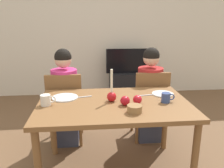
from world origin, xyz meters
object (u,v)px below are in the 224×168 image
at_px(dining_table, 114,111).
at_px(person_left_child, 65,99).
at_px(person_right_child, 149,96).
at_px(mug_right, 166,98).
at_px(plate_left, 65,97).
at_px(apple_by_left_plate, 137,100).
at_px(chair_right, 150,102).
at_px(mug_left, 46,100).
at_px(chair_left, 65,105).
at_px(tv_stand, 126,85).
at_px(tv, 127,61).
at_px(apple_near_candle, 125,101).
at_px(candle_centerpiece, 112,95).
at_px(bowl_walnuts, 135,109).
at_px(plate_right, 163,94).

distance_m(dining_table, person_left_child, 0.83).
xyz_separation_m(person_right_child, mug_right, (-0.03, -0.68, 0.23)).
relative_size(plate_left, apple_by_left_plate, 3.05).
bearing_deg(chair_right, plate_left, -155.52).
bearing_deg(mug_left, chair_left, 81.20).
xyz_separation_m(person_left_child, tv_stand, (1.00, 1.66, -0.33)).
distance_m(tv, apple_near_candle, 2.42).
relative_size(dining_table, person_right_child, 1.19).
distance_m(dining_table, candle_centerpiece, 0.15).
xyz_separation_m(person_right_child, mug_left, (-1.12, -0.65, 0.23)).
bearing_deg(dining_table, mug_right, -4.81).
bearing_deg(mug_right, bowl_walnuts, -148.05).
relative_size(person_right_child, apple_by_left_plate, 14.18).
bearing_deg(bowl_walnuts, tv_stand, 82.39).
bearing_deg(chair_left, mug_right, -33.02).
height_order(plate_left, mug_left, mug_left).
height_order(chair_right, apple_by_left_plate, chair_right).
bearing_deg(tv, person_right_child, -89.23).
xyz_separation_m(mug_left, bowl_walnuts, (0.76, -0.24, -0.02)).
distance_m(chair_left, apple_by_left_plate, 1.02).
bearing_deg(candle_centerpiece, chair_right, 47.56).
relative_size(person_right_child, tv_stand, 1.83).
bearing_deg(mug_left, candle_centerpiece, 4.10).
bearing_deg(person_left_child, apple_by_left_plate, -43.92).
height_order(person_left_child, mug_left, person_left_child).
height_order(plate_right, bowl_walnuts, bowl_walnuts).
distance_m(mug_left, apple_near_candle, 0.71).
bearing_deg(apple_near_candle, mug_right, 6.09).
bearing_deg(chair_right, mug_left, -151.08).
relative_size(person_left_child, person_right_child, 1.00).
xyz_separation_m(candle_centerpiece, apple_by_left_plate, (0.23, -0.09, -0.02)).
bearing_deg(person_right_child, person_left_child, 180.00).
height_order(chair_right, bowl_walnuts, chair_right).
bearing_deg(mug_left, person_left_child, 81.63).
relative_size(person_left_child, tv_stand, 1.83).
bearing_deg(person_left_child, chair_right, -1.81).
relative_size(candle_centerpiece, plate_right, 1.41).
distance_m(chair_right, apple_by_left_plate, 0.78).
height_order(plate_left, mug_right, mug_right).
bearing_deg(tv, chair_right, -89.25).
bearing_deg(tv_stand, chair_left, -120.62).
bearing_deg(chair_left, person_right_child, 1.81).
bearing_deg(plate_right, candle_centerpiece, -164.51).
height_order(person_left_child, person_right_child, same).
bearing_deg(dining_table, apple_by_left_plate, -15.41).
xyz_separation_m(mug_right, bowl_walnuts, (-0.34, -0.21, -0.01)).
distance_m(dining_table, mug_right, 0.50).
xyz_separation_m(chair_left, apple_by_left_plate, (0.72, -0.66, 0.28)).
relative_size(dining_table, tv, 1.77).
xyz_separation_m(chair_right, mug_left, (-1.12, -0.62, 0.29)).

